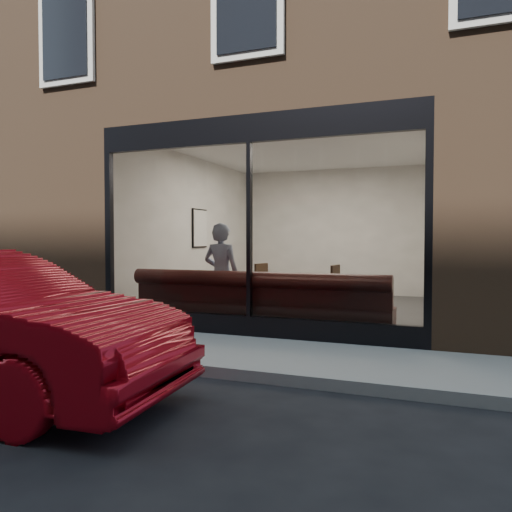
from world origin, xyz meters
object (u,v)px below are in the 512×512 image
at_px(banquette, 259,317).
at_px(cafe_table_left, 244,279).
at_px(person, 221,275).
at_px(cafe_chair_right, 325,304).
at_px(cafe_table_right, 310,282).
at_px(cafe_chair_left, 253,300).

xyz_separation_m(banquette, cafe_table_left, (-0.54, 0.67, 0.52)).
bearing_deg(banquette, person, 165.34).
relative_size(banquette, cafe_chair_right, 9.42).
xyz_separation_m(banquette, cafe_chair_right, (0.60, 1.79, 0.01)).
xyz_separation_m(person, cafe_table_right, (1.37, 0.36, -0.10)).
height_order(cafe_table_left, cafe_chair_left, cafe_table_left).
bearing_deg(cafe_table_right, cafe_chair_left, 138.45).
height_order(person, cafe_chair_left, person).
bearing_deg(cafe_table_left, cafe_table_right, -5.99).
distance_m(banquette, cafe_chair_right, 1.89).
distance_m(cafe_table_left, cafe_chair_right, 1.67).
bearing_deg(person, cafe_table_right, -163.08).
xyz_separation_m(person, cafe_chair_right, (1.33, 1.60, -0.60)).
bearing_deg(cafe_chair_left, banquette, 128.93).
relative_size(banquette, person, 2.39).
bearing_deg(cafe_table_left, person, -111.79).
bearing_deg(cafe_chair_right, cafe_chair_left, 3.62).
bearing_deg(person, banquette, 167.58).
bearing_deg(banquette, cafe_chair_right, 71.55).
xyz_separation_m(cafe_table_right, cafe_chair_left, (-1.48, 1.31, -0.50)).
distance_m(person, cafe_table_left, 0.53).
bearing_deg(person, cafe_table_left, -109.55).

